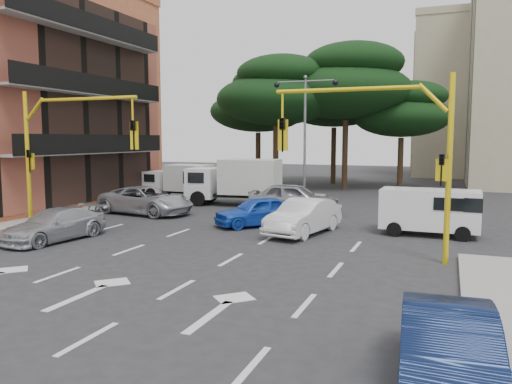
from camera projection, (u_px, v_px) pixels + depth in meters
ground at (178, 255)px, 17.16m from camera, size 120.00×120.00×0.00m
median_strip at (304, 200)px, 31.99m from camera, size 1.40×6.00×0.15m
apartment_beige_far at (496, 97)px, 52.40m from camera, size 16.20×12.15×16.70m
pine_left_near at (277, 91)px, 38.12m from camera, size 9.15×9.15×10.23m
pine_center at (347, 82)px, 38.10m from camera, size 9.98×9.98×11.16m
pine_left_far at (259, 104)px, 42.98m from camera, size 8.32×8.32×9.30m
pine_right at (403, 110)px, 38.74m from camera, size 7.49×7.49×8.37m
pine_back at (335, 97)px, 43.53m from camera, size 9.15×9.15×10.23m
signal_mast_right at (391, 142)px, 16.15m from camera, size 5.79×0.37×6.00m
signal_mast_left at (59, 141)px, 21.04m from camera, size 5.79×0.37×6.00m
street_lamp_center at (305, 115)px, 31.41m from camera, size 4.16×0.36×7.77m
car_white_hatch at (304, 217)px, 20.85m from camera, size 2.42×4.66×1.46m
car_blue_compact at (257, 211)px, 22.76m from camera, size 3.87×3.96×1.35m
car_silver_wagon at (55, 225)px, 19.49m from camera, size 2.30×4.51×1.25m
car_silver_cross_a at (146, 200)px, 26.36m from camera, size 5.58×3.18×1.47m
car_silver_cross_b at (294, 198)px, 26.38m from camera, size 4.98×2.32×1.65m
car_navy_parked at (448, 353)px, 7.72m from camera, size 1.70×4.19×1.35m
van_white at (429, 212)px, 20.53m from camera, size 3.92×1.85×1.94m
box_truck_a at (178, 182)px, 32.91m from camera, size 4.73×2.16×2.29m
box_truck_b at (234, 182)px, 29.84m from camera, size 5.83×2.93×2.76m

